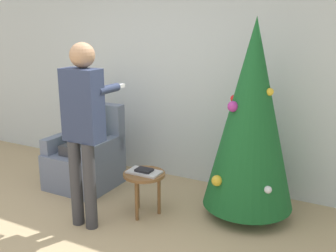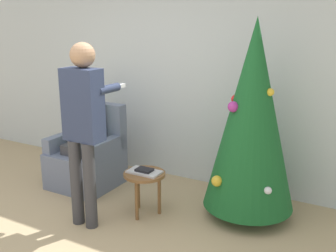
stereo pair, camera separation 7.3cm
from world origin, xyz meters
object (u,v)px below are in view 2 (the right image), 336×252
object	(u,v)px
christmas_tree	(252,116)
person_seated	(85,131)
person_standing	(83,119)
side_stool	(144,179)
armchair	(88,158)

from	to	relation	value
christmas_tree	person_seated	world-z (taller)	christmas_tree
person_standing	christmas_tree	bearing A→B (deg)	34.62
person_seated	side_stool	distance (m)	1.12
side_stool	person_seated	bearing A→B (deg)	163.71
person_seated	person_standing	world-z (taller)	person_standing
christmas_tree	side_stool	size ratio (longest dim) A/B	4.38
christmas_tree	armchair	world-z (taller)	christmas_tree
person_seated	person_standing	distance (m)	1.04
person_standing	armchair	bearing A→B (deg)	129.97
christmas_tree	side_stool	world-z (taller)	christmas_tree
armchair	side_stool	xyz separation A→B (m)	(1.04, -0.33, 0.06)
armchair	side_stool	distance (m)	1.09
christmas_tree	person_seated	distance (m)	2.03
christmas_tree	person_standing	distance (m)	1.64
person_seated	christmas_tree	bearing A→B (deg)	5.74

